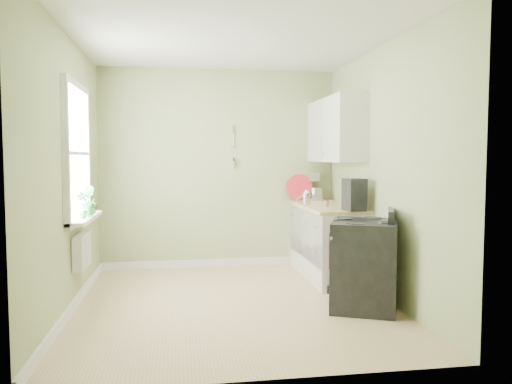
{
  "coord_description": "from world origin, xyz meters",
  "views": [
    {
      "loc": [
        -0.55,
        -5.03,
        1.51
      ],
      "look_at": [
        0.32,
        0.55,
        1.12
      ],
      "focal_mm": 35.0,
      "sensor_mm": 36.0,
      "label": 1
    }
  ],
  "objects": [
    {
      "name": "window",
      "position": [
        -1.58,
        0.3,
        1.55
      ],
      "size": [
        0.06,
        1.14,
        1.44
      ],
      "color": "white",
      "rests_on": "wall_left"
    },
    {
      "name": "floor",
      "position": [
        0.0,
        0.0,
        -0.01
      ],
      "size": [
        3.2,
        3.6,
        0.02
      ],
      "primitive_type": "cube",
      "color": "tan",
      "rests_on": "ground"
    },
    {
      "name": "ceiling",
      "position": [
        0.0,
        0.0,
        2.71
      ],
      "size": [
        3.2,
        3.6,
        0.02
      ],
      "primitive_type": "cube",
      "color": "white",
      "rests_on": "wall_back"
    },
    {
      "name": "red_tray",
      "position": [
        1.11,
        1.72,
        1.09
      ],
      "size": [
        0.37,
        0.07,
        0.37
      ],
      "primitive_type": "cylinder",
      "rotation": [
        1.45,
        0.0,
        -0.02
      ],
      "color": "red",
      "rests_on": "countertop"
    },
    {
      "name": "stand_mixer",
      "position": [
        1.33,
        1.74,
        1.09
      ],
      "size": [
        0.28,
        0.38,
        0.42
      ],
      "color": "#B2B2B7",
      "rests_on": "countertop"
    },
    {
      "name": "plant_a",
      "position": [
        -1.5,
        0.11,
        1.04
      ],
      "size": [
        0.17,
        0.16,
        0.27
      ],
      "primitive_type": "imported",
      "rotation": [
        0.0,
        0.0,
        0.61
      ],
      "color": "#327132",
      "rests_on": "window_sill"
    },
    {
      "name": "wall_left",
      "position": [
        -1.61,
        0.0,
        1.35
      ],
      "size": [
        0.02,
        3.6,
        2.7
      ],
      "primitive_type": "cube",
      "color": "#A2AD76",
      "rests_on": "floor"
    },
    {
      "name": "radiator",
      "position": [
        -1.54,
        0.25,
        0.55
      ],
      "size": [
        0.12,
        0.5,
        0.35
      ],
      "primitive_type": "cube",
      "color": "white",
      "rests_on": "wall_left"
    },
    {
      "name": "plant_b",
      "position": [
        -1.5,
        0.38,
        1.06
      ],
      "size": [
        0.21,
        0.22,
        0.31
      ],
      "primitive_type": "imported",
      "rotation": [
        0.0,
        0.0,
        2.16
      ],
      "color": "#327132",
      "rests_on": "window_sill"
    },
    {
      "name": "wall_back",
      "position": [
        0.0,
        1.81,
        1.35
      ],
      "size": [
        3.2,
        0.02,
        2.7
      ],
      "primitive_type": "cube",
      "color": "#A2AD76",
      "rests_on": "floor"
    },
    {
      "name": "window_sill",
      "position": [
        -1.51,
        0.3,
        0.88
      ],
      "size": [
        0.18,
        1.14,
        0.04
      ],
      "primitive_type": "cube",
      "color": "white",
      "rests_on": "wall_left"
    },
    {
      "name": "plant_c",
      "position": [
        -1.5,
        0.57,
        1.04
      ],
      "size": [
        0.18,
        0.18,
        0.27
      ],
      "primitive_type": "imported",
      "rotation": [
        0.0,
        0.0,
        4.5
      ],
      "color": "#327132",
      "rests_on": "window_sill"
    },
    {
      "name": "jar",
      "position": [
        1.21,
        0.79,
        0.95
      ],
      "size": [
        0.07,
        0.07,
        0.08
      ],
      "color": "#A49A87",
      "rests_on": "countertop"
    },
    {
      "name": "kettle",
      "position": [
        1.05,
        1.09,
        1.0
      ],
      "size": [
        0.18,
        0.11,
        0.18
      ],
      "color": "silver",
      "rests_on": "countertop"
    },
    {
      "name": "wall_right",
      "position": [
        1.61,
        0.0,
        1.35
      ],
      "size": [
        0.02,
        3.6,
        2.7
      ],
      "primitive_type": "cube",
      "color": "#A2AD76",
      "rests_on": "floor"
    },
    {
      "name": "countertop",
      "position": [
        1.29,
        1.0,
        0.89
      ],
      "size": [
        0.64,
        1.6,
        0.04
      ],
      "primitive_type": "cube",
      "color": "#DFC088",
      "rests_on": "base_cabinets"
    },
    {
      "name": "stove",
      "position": [
        1.28,
        -0.34,
        0.45
      ],
      "size": [
        0.89,
        0.9,
        1.0
      ],
      "color": "black",
      "rests_on": "floor"
    },
    {
      "name": "wall_utensils",
      "position": [
        0.2,
        1.78,
        1.56
      ],
      "size": [
        0.02,
        0.14,
        0.58
      ],
      "color": "#DFC088",
      "rests_on": "wall_back"
    },
    {
      "name": "base_cabinets",
      "position": [
        1.3,
        1.0,
        0.43
      ],
      "size": [
        0.6,
        1.6,
        0.87
      ],
      "primitive_type": "cube",
      "color": "white",
      "rests_on": "floor"
    },
    {
      "name": "coffee_maker",
      "position": [
        1.39,
        0.3,
        1.08
      ],
      "size": [
        0.24,
        0.25,
        0.36
      ],
      "color": "black",
      "rests_on": "countertop"
    },
    {
      "name": "upper_cabinets",
      "position": [
        1.43,
        1.1,
        1.85
      ],
      "size": [
        0.35,
        1.4,
        0.8
      ],
      "primitive_type": "cube",
      "color": "white",
      "rests_on": "wall_right"
    }
  ]
}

